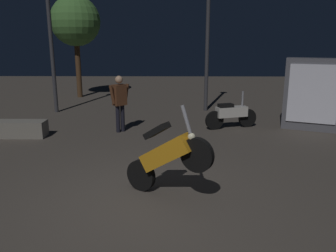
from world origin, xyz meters
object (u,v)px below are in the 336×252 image
(person_rider_beside, at_px, (120,99))
(motorcycle_white_parked_left, at_px, (231,114))
(kiosk_billboard, at_px, (313,94))
(streetlamp_near, at_px, (50,23))
(motorcycle_orange_foreground, at_px, (167,156))
(streetlamp_far, at_px, (208,17))

(person_rider_beside, bearing_deg, motorcycle_white_parked_left, -124.43)
(person_rider_beside, relative_size, kiosk_billboard, 0.78)
(kiosk_billboard, bearing_deg, streetlamp_near, 5.81)
(streetlamp_near, bearing_deg, motorcycle_white_parked_left, -20.76)
(motorcycle_orange_foreground, height_order, kiosk_billboard, kiosk_billboard)
(motorcycle_orange_foreground, distance_m, motorcycle_white_parked_left, 5.07)
(person_rider_beside, distance_m, kiosk_billboard, 5.63)
(streetlamp_far, distance_m, kiosk_billboard, 4.61)
(motorcycle_orange_foreground, height_order, streetlamp_near, streetlamp_near)
(streetlamp_near, bearing_deg, streetlamp_far, 3.68)
(motorcycle_orange_foreground, xyz_separation_m, kiosk_billboard, (4.20, 4.61, 0.31))
(motorcycle_white_parked_left, distance_m, streetlamp_far, 4.00)
(motorcycle_white_parked_left, relative_size, person_rider_beside, 0.99)
(motorcycle_white_parked_left, bearing_deg, kiosk_billboard, -20.23)
(motorcycle_white_parked_left, relative_size, kiosk_billboard, 0.77)
(motorcycle_orange_foreground, bearing_deg, person_rider_beside, 140.18)
(streetlamp_near, distance_m, kiosk_billboard, 9.01)
(kiosk_billboard, bearing_deg, streetlamp_far, -22.36)
(motorcycle_orange_foreground, height_order, motorcycle_white_parked_left, motorcycle_orange_foreground)
(motorcycle_orange_foreground, bearing_deg, kiosk_billboard, 79.34)
(motorcycle_orange_foreground, height_order, streetlamp_far, streetlamp_far)
(streetlamp_far, bearing_deg, kiosk_billboard, -44.15)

